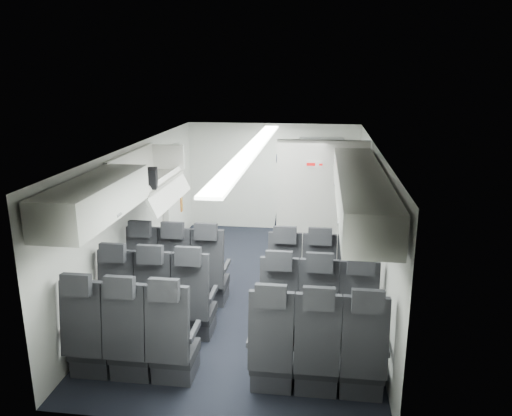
% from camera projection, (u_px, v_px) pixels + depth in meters
% --- Properties ---
extents(cabin_shell, '(3.41, 6.01, 2.16)m').
position_uv_depth(cabin_shell, '(252.00, 217.00, 7.16)').
color(cabin_shell, black).
rests_on(cabin_shell, ground).
extents(seat_row_front, '(3.33, 0.56, 1.24)m').
position_uv_depth(seat_row_front, '(247.00, 278.00, 6.85)').
color(seat_row_front, '#242427').
rests_on(seat_row_front, cabin_shell).
extents(seat_row_mid, '(3.33, 0.56, 1.24)m').
position_uv_depth(seat_row_mid, '(236.00, 309.00, 5.99)').
color(seat_row_mid, '#242427').
rests_on(seat_row_mid, cabin_shell).
extents(seat_row_rear, '(3.33, 0.56, 1.24)m').
position_uv_depth(seat_row_rear, '(222.00, 349.00, 5.13)').
color(seat_row_rear, '#242427').
rests_on(seat_row_rear, cabin_shell).
extents(overhead_bin_left_rear, '(0.53, 1.80, 0.40)m').
position_uv_depth(overhead_bin_left_rear, '(94.00, 199.00, 5.23)').
color(overhead_bin_left_rear, silver).
rests_on(overhead_bin_left_rear, cabin_shell).
extents(overhead_bin_left_front_open, '(0.64, 1.70, 0.72)m').
position_uv_depth(overhead_bin_left_front_open, '(147.00, 176.00, 6.94)').
color(overhead_bin_left_front_open, '#9E9E93').
rests_on(overhead_bin_left_front_open, cabin_shell).
extents(overhead_bin_right_rear, '(0.53, 1.80, 0.40)m').
position_uv_depth(overhead_bin_right_rear, '(366.00, 209.00, 4.88)').
color(overhead_bin_right_rear, silver).
rests_on(overhead_bin_right_rear, cabin_shell).
extents(overhead_bin_right_front, '(0.53, 1.70, 0.40)m').
position_uv_depth(overhead_bin_right_front, '(355.00, 173.00, 6.55)').
color(overhead_bin_right_front, silver).
rests_on(overhead_bin_right_front, cabin_shell).
extents(bulkhead_partition, '(1.40, 0.15, 2.13)m').
position_uv_depth(bulkhead_partition, '(321.00, 208.00, 7.82)').
color(bulkhead_partition, silver).
rests_on(bulkhead_partition, cabin_shell).
extents(galley_unit, '(0.85, 0.52, 1.90)m').
position_uv_depth(galley_unit, '(320.00, 188.00, 9.69)').
color(galley_unit, '#939399').
rests_on(galley_unit, cabin_shell).
extents(boarding_door, '(0.12, 1.27, 1.86)m').
position_uv_depth(boarding_door, '(173.00, 198.00, 8.89)').
color(boarding_door, silver).
rests_on(boarding_door, cabin_shell).
extents(flight_attendant, '(0.52, 0.72, 1.86)m').
position_uv_depth(flight_attendant, '(288.00, 205.00, 8.57)').
color(flight_attendant, black).
rests_on(flight_attendant, ground).
extents(carry_on_bag, '(0.49, 0.39, 0.26)m').
position_uv_depth(carry_on_bag, '(140.00, 179.00, 6.49)').
color(carry_on_bag, black).
rests_on(carry_on_bag, overhead_bin_left_front_open).
extents(papers, '(0.18, 0.10, 0.13)m').
position_uv_depth(papers, '(299.00, 200.00, 8.47)').
color(papers, white).
rests_on(papers, flight_attendant).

